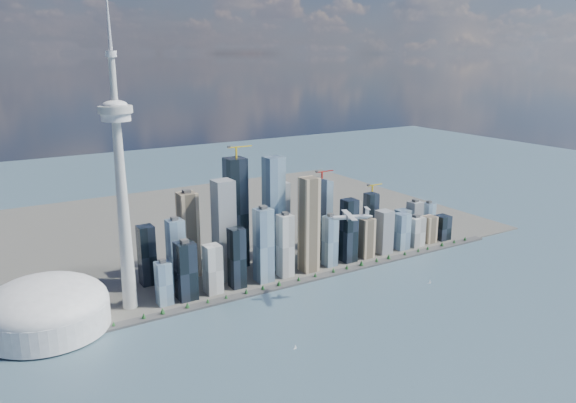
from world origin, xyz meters
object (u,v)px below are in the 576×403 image
needle_tower (121,180)px  sailboat_west (295,347)px  sailboat_east (430,282)px  airplane (351,217)px  dome_stadium (46,308)px

needle_tower → sailboat_west: size_ratio=67.28×
needle_tower → sailboat_east: 622.13m
airplane → sailboat_east: (184.65, -23.13, -158.36)m
dome_stadium → sailboat_east: bearing=-15.6°
dome_stadium → sailboat_west: 414.82m
dome_stadium → airplane: airplane is taller
needle_tower → dome_stadium: needle_tower is taller
sailboat_west → sailboat_east: size_ratio=0.85×
airplane → sailboat_east: size_ratio=7.96×
needle_tower → sailboat_west: 402.01m
dome_stadium → sailboat_west: (316.14, -266.05, -36.81)m
sailboat_west → airplane: bearing=27.3°
airplane → dome_stadium: bearing=-177.4°
sailboat_east → dome_stadium: bearing=-174.3°
needle_tower → sailboat_west: bearing=-57.5°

